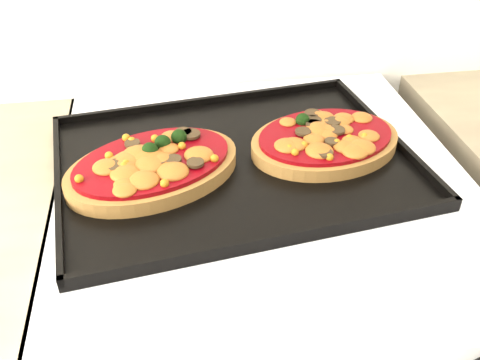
{
  "coord_description": "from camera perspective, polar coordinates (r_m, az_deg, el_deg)",
  "views": [
    {
      "loc": [
        -0.17,
        1.08,
        1.36
      ],
      "look_at": [
        -0.08,
        1.67,
        0.92
      ],
      "focal_mm": 40.0,
      "sensor_mm": 36.0,
      "label": 1
    }
  ],
  "objects": [
    {
      "name": "pizza_left",
      "position": [
        0.75,
        -9.28,
        1.61
      ],
      "size": [
        0.29,
        0.25,
        0.04
      ],
      "primitive_type": null,
      "rotation": [
        0.0,
        0.0,
        0.38
      ],
      "color": "olive",
      "rests_on": "baking_tray"
    },
    {
      "name": "baking_tray",
      "position": [
        0.78,
        -0.57,
        2.24
      ],
      "size": [
        0.55,
        0.44,
        0.02
      ],
      "primitive_type": "cube",
      "rotation": [
        0.0,
        0.0,
        0.13
      ],
      "color": "black",
      "rests_on": "stove"
    },
    {
      "name": "pizza_right",
      "position": [
        0.81,
        9.07,
        4.32
      ],
      "size": [
        0.26,
        0.21,
        0.03
      ],
      "primitive_type": null,
      "rotation": [
        0.0,
        0.0,
        0.21
      ],
      "color": "olive",
      "rests_on": "baking_tray"
    }
  ]
}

